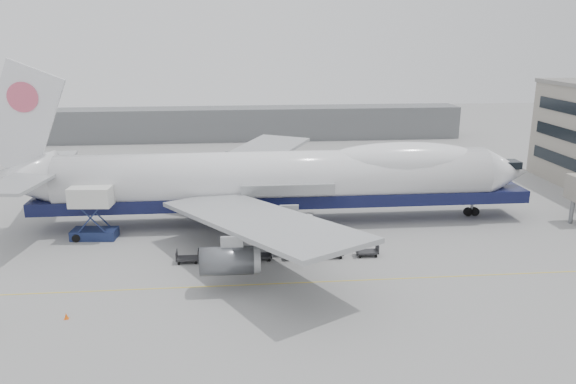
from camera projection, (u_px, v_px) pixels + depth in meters
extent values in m
plane|color=gray|center=(286.00, 259.00, 58.27)|extent=(260.00, 260.00, 0.00)
cube|color=gold|center=(292.00, 283.00, 52.52)|extent=(60.00, 0.15, 0.01)
cylinder|color=slate|center=(572.00, 212.00, 68.85)|extent=(0.50, 0.50, 3.00)
cube|color=slate|center=(212.00, 124.00, 123.49)|extent=(110.00, 8.00, 7.00)
cylinder|color=white|center=(277.00, 177.00, 68.23)|extent=(52.00, 6.40, 6.40)
cube|color=#10143B|center=(285.00, 197.00, 69.02)|extent=(60.00, 5.76, 1.50)
cone|color=white|center=(505.00, 172.00, 70.91)|extent=(6.00, 6.40, 6.40)
cone|color=white|center=(16.00, 178.00, 65.26)|extent=(9.00, 6.40, 6.40)
ellipsoid|color=white|center=(403.00, 161.00, 69.19)|extent=(20.67, 5.78, 4.56)
cube|color=white|center=(22.00, 119.00, 63.53)|extent=(10.52, 0.50, 13.56)
cylinder|color=#DB5571|center=(23.00, 97.00, 62.90)|extent=(3.40, 0.30, 3.40)
cube|color=#9EA0A3|center=(258.00, 220.00, 54.43)|extent=(20.35, 26.74, 2.26)
cube|color=#9EA0A3|center=(249.00, 158.00, 81.80)|extent=(20.35, 26.74, 2.26)
cylinder|color=#595B60|center=(229.00, 166.00, 86.64)|extent=(4.80, 2.60, 2.60)
cylinder|color=#595B60|center=(272.00, 179.00, 78.57)|extent=(4.80, 2.60, 2.60)
cylinder|color=#595B60|center=(284.00, 226.00, 59.41)|extent=(4.80, 2.60, 2.60)
cylinder|color=#595B60|center=(227.00, 261.00, 50.23)|extent=(4.80, 2.60, 2.60)
cylinder|color=slate|center=(472.00, 206.00, 71.74)|extent=(0.36, 0.36, 2.50)
cylinder|color=black|center=(471.00, 212.00, 71.93)|extent=(1.10, 0.45, 1.10)
cylinder|color=slate|center=(254.00, 221.00, 66.28)|extent=(0.36, 0.36, 2.50)
cylinder|color=black|center=(254.00, 226.00, 66.47)|extent=(1.10, 0.45, 1.10)
cylinder|color=slate|center=(252.00, 206.00, 72.03)|extent=(0.36, 0.36, 2.50)
cylinder|color=black|center=(252.00, 211.00, 72.22)|extent=(1.10, 0.45, 1.10)
cube|color=#1A254E|center=(95.00, 234.00, 63.92)|extent=(5.20, 2.84, 1.10)
cube|color=silver|center=(91.00, 196.00, 62.72)|extent=(4.82, 3.01, 2.20)
cube|color=#1A254E|center=(91.00, 218.00, 62.26)|extent=(3.57, 0.44, 3.95)
cube|color=#1A254E|center=(95.00, 212.00, 64.37)|extent=(3.57, 0.44, 3.95)
cube|color=slate|center=(94.00, 192.00, 64.26)|extent=(2.50, 1.41, 0.15)
cylinder|color=black|center=(76.00, 238.00, 62.82)|extent=(0.90, 0.35, 0.90)
cylinder|color=black|center=(81.00, 232.00, 64.74)|extent=(0.90, 0.35, 0.90)
cylinder|color=black|center=(109.00, 237.00, 63.16)|extent=(0.90, 0.35, 0.90)
cylinder|color=black|center=(113.00, 231.00, 65.08)|extent=(0.90, 0.35, 0.90)
cone|color=#FF5F0D|center=(66.00, 316.00, 45.84)|extent=(0.34, 0.34, 0.53)
cube|color=#FF5F0D|center=(67.00, 319.00, 45.90)|extent=(0.36, 0.36, 0.03)
cube|color=#2D2D30|center=(188.00, 258.00, 57.17)|extent=(2.30, 1.35, 0.18)
cube|color=#2D2D30|center=(177.00, 255.00, 56.96)|extent=(0.08, 1.35, 0.90)
cube|color=#2D2D30|center=(198.00, 254.00, 57.16)|extent=(0.08, 1.35, 0.90)
cylinder|color=black|center=(179.00, 263.00, 56.64)|extent=(0.30, 0.12, 0.30)
cylinder|color=black|center=(180.00, 259.00, 57.70)|extent=(0.30, 0.12, 0.30)
cylinder|color=black|center=(196.00, 263.00, 56.80)|extent=(0.30, 0.12, 0.30)
cylinder|color=black|center=(197.00, 259.00, 57.85)|extent=(0.30, 0.12, 0.30)
cube|color=#2D2D30|center=(224.00, 257.00, 57.51)|extent=(2.30, 1.35, 0.18)
cube|color=#2D2D30|center=(213.00, 254.00, 57.30)|extent=(0.08, 1.35, 0.90)
cube|color=#2D2D30|center=(235.00, 253.00, 57.50)|extent=(0.08, 1.35, 0.90)
cylinder|color=black|center=(216.00, 262.00, 56.99)|extent=(0.30, 0.12, 0.30)
cylinder|color=black|center=(216.00, 258.00, 58.04)|extent=(0.30, 0.12, 0.30)
cylinder|color=black|center=(233.00, 261.00, 57.14)|extent=(0.30, 0.12, 0.30)
cylinder|color=black|center=(233.00, 257.00, 58.20)|extent=(0.30, 0.12, 0.30)
cube|color=#2D2D30|center=(261.00, 256.00, 57.85)|extent=(2.30, 1.35, 0.18)
cube|color=#2D2D30|center=(250.00, 252.00, 57.64)|extent=(0.08, 1.35, 0.90)
cube|color=#2D2D30|center=(271.00, 252.00, 57.85)|extent=(0.08, 1.35, 0.90)
cylinder|color=black|center=(253.00, 261.00, 57.33)|extent=(0.30, 0.12, 0.30)
cylinder|color=black|center=(252.00, 257.00, 58.38)|extent=(0.30, 0.12, 0.30)
cylinder|color=black|center=(269.00, 260.00, 57.49)|extent=(0.30, 0.12, 0.30)
cylinder|color=black|center=(269.00, 256.00, 58.54)|extent=(0.30, 0.12, 0.30)
cube|color=#2D2D30|center=(296.00, 254.00, 58.20)|extent=(2.30, 1.35, 0.18)
cube|color=#2D2D30|center=(286.00, 251.00, 57.99)|extent=(0.08, 1.35, 0.90)
cube|color=#2D2D30|center=(307.00, 250.00, 58.19)|extent=(0.08, 1.35, 0.90)
cylinder|color=black|center=(289.00, 259.00, 57.67)|extent=(0.30, 0.12, 0.30)
cylinder|color=black|center=(288.00, 255.00, 58.73)|extent=(0.30, 0.12, 0.30)
cylinder|color=black|center=(305.00, 259.00, 57.83)|extent=(0.30, 0.12, 0.30)
cylinder|color=black|center=(304.00, 255.00, 58.88)|extent=(0.30, 0.12, 0.30)
cube|color=#2D2D30|center=(332.00, 253.00, 58.54)|extent=(2.30, 1.35, 0.18)
cube|color=#2D2D30|center=(322.00, 250.00, 58.33)|extent=(0.08, 1.35, 0.90)
cube|color=#2D2D30|center=(342.00, 249.00, 58.53)|extent=(0.08, 1.35, 0.90)
cylinder|color=black|center=(325.00, 258.00, 58.02)|extent=(0.30, 0.12, 0.30)
cylinder|color=black|center=(323.00, 254.00, 59.07)|extent=(0.30, 0.12, 0.30)
cylinder|color=black|center=(341.00, 257.00, 58.17)|extent=(0.30, 0.12, 0.30)
cylinder|color=black|center=(339.00, 253.00, 59.23)|extent=(0.30, 0.12, 0.30)
cube|color=#2D2D30|center=(367.00, 252.00, 58.88)|extent=(2.30, 1.35, 0.18)
cube|color=#2D2D30|center=(357.00, 249.00, 58.67)|extent=(0.08, 1.35, 0.90)
cube|color=#2D2D30|center=(377.00, 248.00, 58.88)|extent=(0.08, 1.35, 0.90)
cylinder|color=black|center=(360.00, 257.00, 58.36)|extent=(0.30, 0.12, 0.30)
cylinder|color=black|center=(358.00, 253.00, 59.41)|extent=(0.30, 0.12, 0.30)
cylinder|color=black|center=(376.00, 256.00, 58.52)|extent=(0.30, 0.12, 0.30)
cylinder|color=black|center=(373.00, 252.00, 59.57)|extent=(0.30, 0.12, 0.30)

